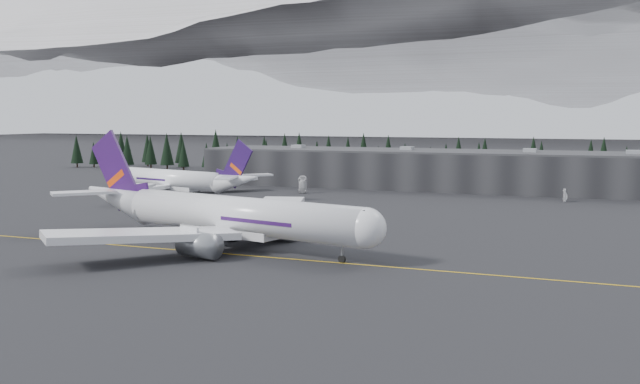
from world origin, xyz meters
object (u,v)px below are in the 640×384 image
at_px(jet_main, 216,214).
at_px(terminal, 436,169).
at_px(gse_vehicle_b, 565,200).
at_px(jet_parked, 180,180).
at_px(gse_vehicle_a, 303,191).

bearing_deg(jet_main, terminal, 95.95).
relative_size(jet_main, gse_vehicle_b, 18.45).
height_order(terminal, gse_vehicle_b, terminal).
height_order(jet_main, jet_parked, jet_main).
height_order(terminal, gse_vehicle_a, terminal).
bearing_deg(jet_parked, terminal, -126.30).
bearing_deg(jet_main, gse_vehicle_a, 115.64).
xyz_separation_m(terminal, jet_main, (-14.31, -120.65, -0.36)).
height_order(jet_parked, gse_vehicle_b, jet_parked).
bearing_deg(terminal, gse_vehicle_a, -137.63).
bearing_deg(jet_parked, jet_main, 141.70).
distance_m(jet_parked, gse_vehicle_b, 111.22).
relative_size(gse_vehicle_a, gse_vehicle_b, 1.45).
bearing_deg(jet_main, jet_parked, 139.92).
bearing_deg(gse_vehicle_a, terminal, 38.38).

